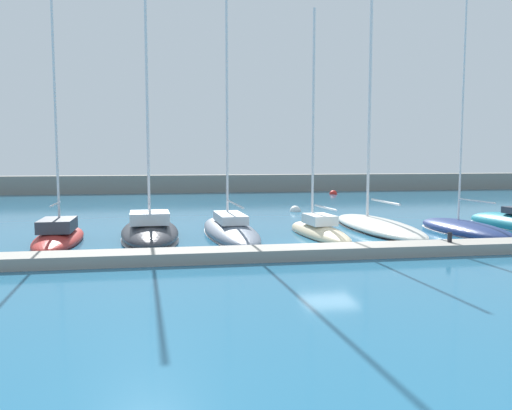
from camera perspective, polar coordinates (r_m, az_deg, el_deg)
The scene contains 12 objects.
ground_plane at distance 24.12m, azimuth 8.03°, elevation -4.78°, with size 120.00×120.00×0.00m, color #236084.
dock_pier at distance 22.32m, azimuth 9.51°, elevation -5.01°, with size 32.90×1.58×0.47m, color gray.
breakwater_seawall at distance 61.12m, azimuth -2.75°, elevation 2.40°, with size 108.00×2.11×2.02m, color gray.
sailboat_red_nearest at distance 27.28m, azimuth -20.92°, elevation -3.16°, with size 2.29×7.29×15.25m.
sailboat_charcoal_second at distance 27.23m, azimuth -11.62°, elevation -2.78°, with size 3.30×8.76×14.40m.
sailboat_slate_third at distance 27.67m, azimuth -2.88°, elevation -2.63°, with size 3.08×10.23×21.16m.
sailboat_sand_fourth at distance 27.74m, azimuth 6.97°, elevation -2.87°, with size 2.51×7.36×12.44m.
sailboat_ivory_fifth at distance 30.54m, azimuth 13.21°, elevation -2.04°, with size 3.24×10.46×19.77m.
sailboat_navy_sixth at distance 30.77m, azimuth 22.02°, elevation -2.47°, with size 3.08×7.68×12.92m.
mooring_buoy_red at distance 57.99m, azimuth 8.52°, elevation 1.19°, with size 0.87×0.87×0.87m, color red.
mooring_buoy_white at distance 39.88m, azimuth 4.35°, elevation -0.69°, with size 0.86×0.86×0.86m, color white.
dock_bollard at distance 24.28m, azimuth 20.57°, elevation -3.35°, with size 0.20×0.20×0.44m, color black.
Camera 1 is at (-7.21, -22.62, 4.27)m, focal length 36.30 mm.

